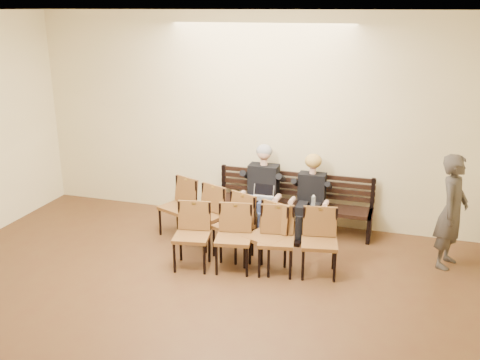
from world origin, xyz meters
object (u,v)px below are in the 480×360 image
object	(u,v)px
water_bottle	(313,209)
bag	(219,211)
laptop	(262,201)
seated_man	(262,188)
chair_row_front	(255,240)
seated_woman	(311,199)
bench	(292,217)
chair_row_back	(218,222)
passerby	(453,203)

from	to	relation	value
water_bottle	bag	bearing A→B (deg)	163.28
laptop	water_bottle	bearing A→B (deg)	-15.20
seated_man	chair_row_front	distance (m)	1.53
seated_man	bag	world-z (taller)	seated_man
seated_man	chair_row_front	bearing A→B (deg)	-78.74
bag	chair_row_front	world-z (taller)	chair_row_front
bag	chair_row_front	bearing A→B (deg)	-56.45
seated_woman	laptop	world-z (taller)	seated_woman
bench	water_bottle	size ratio (longest dim) A/B	12.28
seated_woman	bag	distance (m)	1.72
water_bottle	chair_row_back	xyz separation A→B (m)	(-1.31, -0.70, -0.09)
laptop	chair_row_front	size ratio (longest dim) A/B	0.15
laptop	bench	bearing A→B (deg)	27.56
seated_woman	water_bottle	bearing A→B (deg)	-72.65
bench	laptop	world-z (taller)	laptop
bench	passerby	size ratio (longest dim) A/B	1.37
chair_row_front	seated_man	bearing A→B (deg)	91.18
water_bottle	bag	distance (m)	1.85
chair_row_back	water_bottle	bearing A→B (deg)	51.22
water_bottle	chair_row_front	world-z (taller)	chair_row_front
bag	chair_row_front	xyz separation A→B (m)	(1.13, -1.70, 0.33)
bench	chair_row_front	bearing A→B (deg)	-96.90
bag	bench	bearing A→B (deg)	-4.34
laptop	bag	xyz separation A→B (m)	(-0.88, 0.42, -0.44)
bag	seated_woman	bearing A→B (deg)	-7.65
seated_woman	water_bottle	xyz separation A→B (m)	(0.09, -0.30, -0.06)
laptop	chair_row_front	world-z (taller)	chair_row_front
seated_man	passerby	xyz separation A→B (m)	(2.88, -0.48, 0.23)
bench	chair_row_back	size ratio (longest dim) A/B	1.14
laptop	bag	bearing A→B (deg)	146.15
water_bottle	chair_row_front	xyz separation A→B (m)	(-0.61, -1.18, -0.09)
seated_man	bag	bearing A→B (deg)	165.18
bench	bag	distance (m)	1.33
bench	bag	world-z (taller)	bench
seated_woman	chair_row_back	world-z (taller)	seated_woman
bench	chair_row_front	xyz separation A→B (m)	(-0.19, -1.60, 0.24)
seated_woman	chair_row_front	distance (m)	1.57
seated_woman	bench	bearing A→B (deg)	159.34
passerby	seated_man	bearing A→B (deg)	99.10
bag	water_bottle	bearing A→B (deg)	-16.72
water_bottle	seated_man	bearing A→B (deg)	161.55
chair_row_back	chair_row_front	bearing A→B (deg)	-11.02
chair_row_front	water_bottle	bearing A→B (deg)	52.71
passerby	chair_row_front	bearing A→B (deg)	129.70
seated_man	laptop	xyz separation A→B (m)	(0.05, -0.20, -0.15)
water_bottle	chair_row_back	world-z (taller)	chair_row_back
laptop	passerby	distance (m)	2.87
bench	seated_woman	bearing A→B (deg)	-20.66
bench	passerby	xyz separation A→B (m)	(2.39, -0.60, 0.72)
seated_man	chair_row_front	world-z (taller)	seated_man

